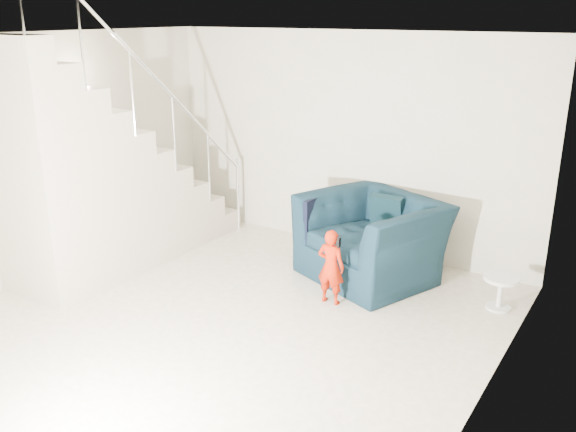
% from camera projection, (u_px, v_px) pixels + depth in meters
% --- Properties ---
extents(floor, '(5.50, 5.50, 0.00)m').
position_uv_depth(floor, '(207.00, 331.00, 5.82)').
color(floor, '#9E917A').
rests_on(floor, ground).
extents(ceiling, '(5.50, 5.50, 0.00)m').
position_uv_depth(ceiling, '(193.00, 38.00, 4.96)').
color(ceiling, silver).
rests_on(ceiling, back_wall).
extents(back_wall, '(5.00, 0.00, 5.00)m').
position_uv_depth(back_wall, '(345.00, 142.00, 7.58)').
color(back_wall, '#A5A086').
rests_on(back_wall, floor).
extents(left_wall, '(0.00, 5.50, 5.50)m').
position_uv_depth(left_wall, '(25.00, 161.00, 6.66)').
color(left_wall, '#A5A086').
rests_on(left_wall, floor).
extents(right_wall, '(0.00, 5.50, 5.50)m').
position_uv_depth(right_wall, '(485.00, 254.00, 4.11)').
color(right_wall, '#A5A086').
rests_on(right_wall, floor).
extents(armchair, '(1.77, 1.67, 0.92)m').
position_uv_depth(armchair, '(371.00, 239.00, 6.88)').
color(armchair, black).
rests_on(armchair, floor).
extents(toddler, '(0.31, 0.21, 0.81)m').
position_uv_depth(toddler, '(331.00, 267.00, 6.27)').
color(toddler, '#941104').
rests_on(toddler, floor).
extents(side_table, '(0.36, 0.36, 0.36)m').
position_uv_depth(side_table, '(501.00, 287.00, 6.19)').
color(side_table, silver).
rests_on(side_table, floor).
extents(staircase, '(1.02, 3.03, 3.62)m').
position_uv_depth(staircase, '(100.00, 191.00, 6.98)').
color(staircase, '#ADA089').
rests_on(staircase, floor).
extents(cushion, '(0.40, 0.19, 0.39)m').
position_uv_depth(cushion, '(387.00, 211.00, 7.05)').
color(cushion, black).
rests_on(cushion, armchair).
extents(throw, '(0.06, 0.56, 0.62)m').
position_uv_depth(throw, '(317.00, 222.00, 7.08)').
color(throw, black).
rests_on(throw, armchair).
extents(phone, '(0.02, 0.05, 0.10)m').
position_uv_depth(phone, '(339.00, 242.00, 6.10)').
color(phone, black).
rests_on(phone, toddler).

